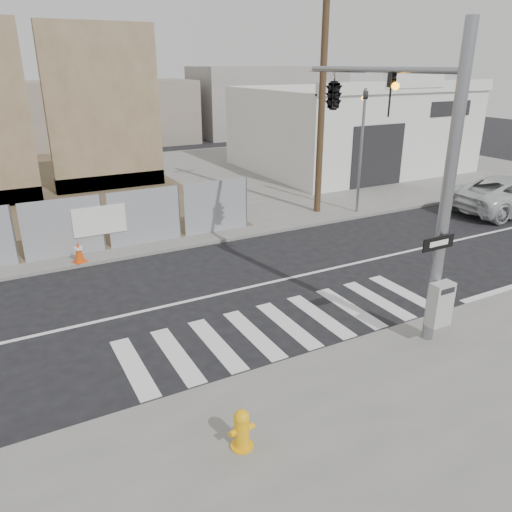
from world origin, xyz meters
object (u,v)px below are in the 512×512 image
auto_shop (349,128)px  suv (511,194)px  traffic_cone_c (64,245)px  fire_hydrant (242,429)px  traffic_cone_d (79,252)px  signal_pole (367,126)px

auto_shop → suv: (0.25, -11.32, -1.73)m
traffic_cone_c → fire_hydrant: bearing=-84.1°
suv → traffic_cone_d: bearing=83.7°
suv → signal_pole: bearing=109.2°
fire_hydrant → suv: 18.90m
fire_hydrant → suv: bearing=6.5°
suv → traffic_cone_c: 18.82m
auto_shop → fire_hydrant: size_ratio=15.97×
signal_pole → auto_shop: size_ratio=0.58×
traffic_cone_d → traffic_cone_c: bearing=107.1°
signal_pole → fire_hydrant: bearing=-145.0°
auto_shop → fire_hydrant: auto_shop is taller
fire_hydrant → traffic_cone_c: size_ratio=1.11×
traffic_cone_c → traffic_cone_d: 1.05m
signal_pole → traffic_cone_d: (-6.41, 6.27, -4.30)m
signal_pole → traffic_cone_c: size_ratio=10.29×
signal_pole → suv: bearing=17.4°
suv → traffic_cone_c: suv is taller
auto_shop → traffic_cone_d: 20.04m
signal_pole → traffic_cone_c: signal_pole is taller
auto_shop → fire_hydrant: bearing=-132.1°
traffic_cone_c → suv: bearing=-11.0°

